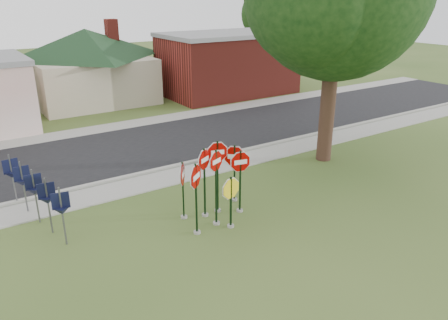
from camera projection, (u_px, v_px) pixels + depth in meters
ground at (239, 233)px, 14.64m from camera, size 120.00×120.00×0.00m
sidewalk_near at (166, 178)px, 18.92m from camera, size 60.00×1.60×0.06m
road at (127, 150)px, 22.43m from camera, size 60.00×7.00×0.04m
sidewalk_far at (99, 129)px, 25.78m from camera, size 60.00×1.60×0.06m
curb at (156, 170)px, 19.68m from camera, size 60.00×0.20×0.14m
stop_sign_center at (216, 178)px, 14.61m from camera, size 0.90×0.40×2.85m
stop_sign_yellow at (231, 197)px, 14.65m from camera, size 1.03×0.24×1.97m
stop_sign_left at (196, 189)px, 14.07m from camera, size 0.89×0.69×2.62m
stop_sign_right at (240, 173)px, 15.58m from camera, size 1.03×0.25×2.49m
stop_sign_back_right at (217, 167)px, 15.50m from camera, size 0.99×0.32×2.84m
stop_sign_back_left at (204, 173)px, 15.21m from camera, size 0.91×0.50×2.69m
stop_sign_far_right at (235, 165)px, 16.46m from camera, size 0.84×0.80×2.40m
stop_sign_far_left at (183, 183)px, 15.16m from camera, size 0.70×0.92×2.28m
route_sign_row at (35, 191)px, 14.94m from camera, size 1.43×4.63×2.00m
building_house at (87, 51)px, 31.52m from camera, size 11.60×11.60×6.20m
building_brick at (228, 63)px, 34.38m from camera, size 10.20×6.20×4.75m
bg_tree_right at (269, 14)px, 44.23m from camera, size 5.60×5.60×8.40m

